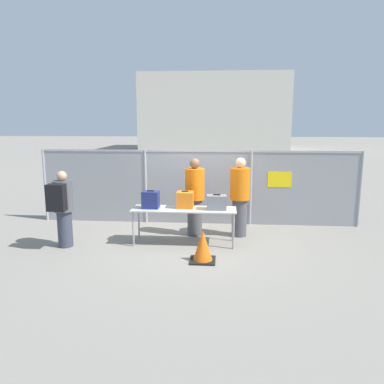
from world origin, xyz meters
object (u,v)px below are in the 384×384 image
(suitcase_orange, at_px, (185,200))
(suitcase_grey, at_px, (217,202))
(traveler_hooded, at_px, (62,206))
(traffic_cone, at_px, (203,247))
(inspection_table, at_px, (184,211))
(security_worker_far, at_px, (240,196))
(suitcase_navy, at_px, (151,200))
(security_worker_near, at_px, (195,196))
(utility_trailer, at_px, (241,193))

(suitcase_orange, xyz_separation_m, suitcase_grey, (0.69, -0.12, -0.02))
(traveler_hooded, bearing_deg, suitcase_orange, 17.94)
(traffic_cone, bearing_deg, inspection_table, 114.36)
(inspection_table, distance_m, suitcase_grey, 0.74)
(security_worker_far, bearing_deg, suitcase_navy, 44.85)
(inspection_table, height_order, suitcase_navy, suitcase_navy)
(suitcase_grey, distance_m, traffic_cone, 1.23)
(traveler_hooded, relative_size, traffic_cone, 2.69)
(suitcase_grey, height_order, traveler_hooded, traveler_hooded)
(security_worker_near, bearing_deg, suitcase_navy, 24.17)
(inspection_table, distance_m, security_worker_near, 0.72)
(suitcase_orange, distance_m, utility_trailer, 4.19)
(suitcase_grey, bearing_deg, security_worker_near, 127.40)
(security_worker_far, distance_m, utility_trailer, 3.36)
(utility_trailer, height_order, traffic_cone, utility_trailer)
(security_worker_near, bearing_deg, inspection_table, 62.10)
(inspection_table, distance_m, traffic_cone, 1.21)
(traveler_hooded, xyz_separation_m, utility_trailer, (3.97, 4.45, -0.49))
(security_worker_far, bearing_deg, suitcase_orange, 51.01)
(traveler_hooded, relative_size, security_worker_near, 0.90)
(suitcase_navy, relative_size, security_worker_near, 0.22)
(inspection_table, height_order, traveler_hooded, traveler_hooded)
(inspection_table, distance_m, security_worker_far, 1.43)
(security_worker_near, bearing_deg, suitcase_grey, 115.10)
(inspection_table, bearing_deg, suitcase_navy, -178.77)
(suitcase_navy, bearing_deg, inspection_table, 1.23)
(inspection_table, distance_m, traveler_hooded, 2.58)
(suitcase_orange, relative_size, suitcase_grey, 0.90)
(suitcase_orange, bearing_deg, traveler_hooded, -167.77)
(security_worker_near, height_order, traffic_cone, security_worker_near)
(inspection_table, distance_m, suitcase_navy, 0.77)
(suitcase_navy, bearing_deg, security_worker_far, 19.73)
(suitcase_grey, relative_size, security_worker_far, 0.23)
(security_worker_near, xyz_separation_m, security_worker_far, (1.05, 0.03, 0.01))
(inspection_table, bearing_deg, utility_trailer, 70.18)
(security_worker_far, bearing_deg, traveler_hooded, 42.01)
(traffic_cone, bearing_deg, security_worker_near, 99.46)
(security_worker_far, height_order, utility_trailer, security_worker_far)
(traveler_hooded, bearing_deg, utility_trailer, 53.95)
(suitcase_orange, bearing_deg, utility_trailer, 69.92)
(inspection_table, height_order, suitcase_grey, suitcase_grey)
(suitcase_grey, height_order, security_worker_near, security_worker_near)
(suitcase_navy, distance_m, security_worker_far, 2.08)
(suitcase_navy, distance_m, utility_trailer, 4.60)
(inspection_table, relative_size, suitcase_navy, 5.69)
(security_worker_far, xyz_separation_m, traffic_cone, (-0.77, -1.72, -0.67))
(suitcase_navy, xyz_separation_m, traffic_cone, (1.20, -1.01, -0.69))
(suitcase_orange, bearing_deg, suitcase_navy, -171.36)
(security_worker_far, relative_size, utility_trailer, 0.50)
(traveler_hooded, height_order, security_worker_near, security_worker_near)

